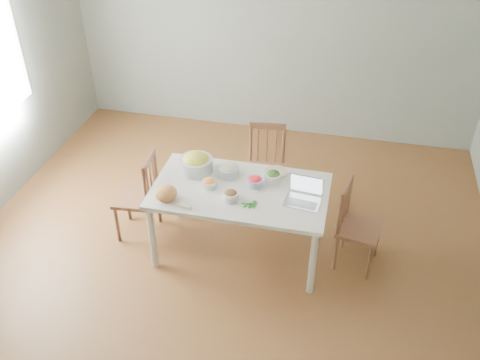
% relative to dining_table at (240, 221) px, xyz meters
% --- Properties ---
extents(floor, '(5.00, 5.00, 0.00)m').
position_rel_dining_table_xyz_m(floor, '(-0.12, -0.10, -0.37)').
color(floor, brown).
rests_on(floor, ground).
extents(wall_back, '(5.00, 0.00, 2.70)m').
position_rel_dining_table_xyz_m(wall_back, '(-0.12, 2.40, 0.98)').
color(wall_back, gray).
rests_on(wall_back, ground).
extents(dining_table, '(1.56, 0.88, 0.73)m').
position_rel_dining_table_xyz_m(dining_table, '(0.00, 0.00, 0.00)').
color(dining_table, white).
rests_on(dining_table, floor).
extents(chair_far, '(0.43, 0.42, 0.90)m').
position_rel_dining_table_xyz_m(chair_far, '(0.09, 0.76, 0.08)').
color(chair_far, brown).
rests_on(chair_far, floor).
extents(chair_left, '(0.41, 0.43, 0.90)m').
position_rel_dining_table_xyz_m(chair_left, '(-1.04, 0.05, 0.08)').
color(chair_left, brown).
rests_on(chair_left, floor).
extents(chair_right, '(0.43, 0.44, 0.86)m').
position_rel_dining_table_xyz_m(chair_right, '(1.08, 0.08, 0.07)').
color(chair_right, brown).
rests_on(chair_right, floor).
extents(bread_boule, '(0.23, 0.23, 0.13)m').
position_rel_dining_table_xyz_m(bread_boule, '(-0.59, -0.28, 0.43)').
color(bread_boule, '#B56F3B').
rests_on(bread_boule, dining_table).
extents(butter_stick, '(0.12, 0.05, 0.03)m').
position_rel_dining_table_xyz_m(butter_stick, '(-0.39, -0.37, 0.38)').
color(butter_stick, '#EDE6C5').
rests_on(butter_stick, dining_table).
extents(bowl_squash, '(0.37, 0.37, 0.18)m').
position_rel_dining_table_xyz_m(bowl_squash, '(-0.46, 0.19, 0.45)').
color(bowl_squash, gold).
rests_on(bowl_squash, dining_table).
extents(bowl_carrot, '(0.16, 0.16, 0.08)m').
position_rel_dining_table_xyz_m(bowl_carrot, '(-0.28, -0.02, 0.40)').
color(bowl_carrot, orange).
rests_on(bowl_carrot, dining_table).
extents(bowl_onion, '(0.21, 0.21, 0.10)m').
position_rel_dining_table_xyz_m(bowl_onion, '(-0.15, 0.20, 0.42)').
color(bowl_onion, white).
rests_on(bowl_onion, dining_table).
extents(bowl_mushroom, '(0.17, 0.17, 0.09)m').
position_rel_dining_table_xyz_m(bowl_mushroom, '(-0.05, -0.16, 0.41)').
color(bowl_mushroom, black).
rests_on(bowl_mushroom, dining_table).
extents(bowl_redpep, '(0.19, 0.19, 0.09)m').
position_rel_dining_table_xyz_m(bowl_redpep, '(0.12, 0.09, 0.41)').
color(bowl_redpep, red).
rests_on(bowl_redpep, dining_table).
extents(bowl_broccoli, '(0.20, 0.20, 0.10)m').
position_rel_dining_table_xyz_m(bowl_broccoli, '(0.26, 0.20, 0.41)').
color(bowl_broccoli, '#1E4214').
rests_on(bowl_broccoli, dining_table).
extents(flatbread, '(0.26, 0.26, 0.02)m').
position_rel_dining_table_xyz_m(flatbread, '(0.27, 0.32, 0.37)').
color(flatbread, beige).
rests_on(flatbread, dining_table).
extents(basil_bunch, '(0.17, 0.17, 0.02)m').
position_rel_dining_table_xyz_m(basil_bunch, '(0.12, -0.20, 0.37)').
color(basil_bunch, '#0E4E15').
rests_on(basil_bunch, dining_table).
extents(laptop, '(0.33, 0.27, 0.21)m').
position_rel_dining_table_xyz_m(laptop, '(0.56, -0.07, 0.47)').
color(laptop, silver).
rests_on(laptop, dining_table).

